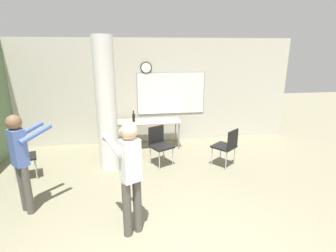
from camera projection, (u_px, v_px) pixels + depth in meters
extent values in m
cube|color=beige|center=(147.00, 92.00, 7.10)|extent=(8.00, 0.12, 2.80)
cylinder|color=black|center=(146.00, 68.00, 6.84)|extent=(0.30, 0.03, 0.30)
cylinder|color=white|center=(146.00, 68.00, 6.83)|extent=(0.26, 0.01, 0.25)
cube|color=#99999E|center=(171.00, 94.00, 7.15)|extent=(1.87, 0.01, 1.16)
cube|color=white|center=(171.00, 94.00, 7.14)|extent=(1.81, 0.02, 1.10)
cylinder|color=white|center=(106.00, 105.00, 5.42)|extent=(0.42, 0.42, 2.80)
cube|color=tan|center=(147.00, 122.00, 6.78)|extent=(1.73, 0.61, 0.03)
cylinder|color=gray|center=(116.00, 140.00, 6.54)|extent=(0.04, 0.04, 0.70)
cylinder|color=gray|center=(179.00, 136.00, 6.77)|extent=(0.04, 0.04, 0.70)
cylinder|color=gray|center=(116.00, 133.00, 7.01)|extent=(0.04, 0.04, 0.70)
cylinder|color=gray|center=(176.00, 131.00, 7.24)|extent=(0.04, 0.04, 0.70)
cylinder|color=black|center=(134.00, 118.00, 6.70)|extent=(0.08, 0.08, 0.20)
cylinder|color=black|center=(133.00, 112.00, 6.66)|extent=(0.03, 0.03, 0.09)
cylinder|color=#38383D|center=(136.00, 150.00, 6.35)|extent=(0.25, 0.25, 0.34)
cube|color=black|center=(161.00, 146.00, 5.80)|extent=(0.59, 0.59, 0.04)
cube|color=black|center=(156.00, 135.00, 5.90)|extent=(0.37, 0.21, 0.40)
cylinder|color=#B7B7BC|center=(159.00, 161.00, 5.63)|extent=(0.02, 0.02, 0.43)
cylinder|color=#B7B7BC|center=(173.00, 157.00, 5.83)|extent=(0.02, 0.02, 0.43)
cylinder|color=#B7B7BC|center=(150.00, 156.00, 5.90)|extent=(0.02, 0.02, 0.43)
cylinder|color=#B7B7BC|center=(163.00, 152.00, 6.11)|extent=(0.02, 0.02, 0.43)
cube|color=black|center=(224.00, 146.00, 5.80)|extent=(0.62, 0.62, 0.04)
cube|color=black|center=(233.00, 139.00, 5.60)|extent=(0.33, 0.27, 0.40)
cylinder|color=#B7B7BC|center=(221.00, 152.00, 6.11)|extent=(0.02, 0.02, 0.43)
cylinder|color=#B7B7BC|center=(212.00, 156.00, 5.86)|extent=(0.02, 0.02, 0.43)
cylinder|color=#B7B7BC|center=(234.00, 156.00, 5.87)|extent=(0.02, 0.02, 0.43)
cylinder|color=#B7B7BC|center=(226.00, 161.00, 5.62)|extent=(0.02, 0.02, 0.43)
cube|color=black|center=(24.00, 157.00, 5.23)|extent=(0.56, 0.56, 0.04)
cube|color=black|center=(10.00, 149.00, 5.08)|extent=(0.16, 0.38, 0.40)
cylinder|color=#B7B7BC|center=(36.00, 170.00, 5.22)|extent=(0.02, 0.02, 0.43)
cylinder|color=#B7B7BC|center=(35.00, 163.00, 5.53)|extent=(0.02, 0.02, 0.43)
cylinder|color=#B7B7BC|center=(15.00, 173.00, 5.06)|extent=(0.02, 0.02, 0.43)
cylinder|color=#B7B7BC|center=(16.00, 166.00, 5.37)|extent=(0.02, 0.02, 0.43)
cylinder|color=#514C47|center=(137.00, 205.00, 3.69)|extent=(0.12, 0.12, 0.83)
cylinder|color=#514C47|center=(127.00, 209.00, 3.60)|extent=(0.12, 0.12, 0.83)
cube|color=white|center=(130.00, 161.00, 3.44)|extent=(0.30, 0.28, 0.59)
sphere|color=#D8AD8C|center=(129.00, 131.00, 3.33)|extent=(0.22, 0.22, 0.22)
cylinder|color=white|center=(130.00, 140.00, 3.64)|extent=(0.32, 0.50, 0.24)
cylinder|color=white|center=(112.00, 144.00, 3.49)|extent=(0.32, 0.50, 0.24)
cube|color=white|center=(105.00, 139.00, 3.67)|extent=(0.09, 0.13, 0.04)
cylinder|color=#514C47|center=(28.00, 190.00, 4.10)|extent=(0.12, 0.12, 0.81)
cylinder|color=#514C47|center=(23.00, 187.00, 4.19)|extent=(0.12, 0.12, 0.81)
cube|color=#4C66AD|center=(18.00, 148.00, 3.94)|extent=(0.30, 0.30, 0.58)
sphere|color=brown|center=(14.00, 122.00, 3.83)|extent=(0.22, 0.22, 0.22)
cylinder|color=#4C66AD|center=(36.00, 134.00, 3.99)|extent=(0.43, 0.41, 0.23)
cylinder|color=#4C66AD|center=(28.00, 131.00, 4.14)|extent=(0.43, 0.41, 0.23)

